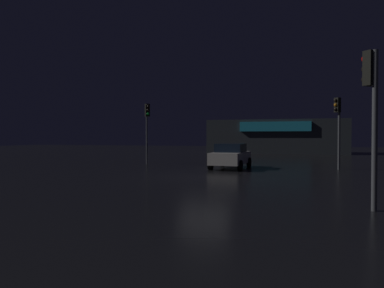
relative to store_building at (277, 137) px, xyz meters
name	(u,v)px	position (x,y,z in m)	size (l,w,h in m)	color
ground_plane	(204,177)	(-1.24, -29.77, -2.04)	(120.00, 120.00, 0.00)	black
store_building	(277,137)	(0.00, 0.00, 0.00)	(16.46, 7.38, 4.07)	#33383D
traffic_signal_main	(338,119)	(5.46, -23.25, 1.06)	(0.42, 0.42, 4.41)	#595B60
traffic_signal_opposite	(147,119)	(-7.63, -22.41, 1.26)	(0.41, 0.43, 4.45)	#595B60
traffic_signal_cross_left	(372,98)	(5.40, -36.43, 1.04)	(0.42, 0.42, 4.39)	#595B60
car_near	(231,156)	(-0.98, -24.35, -1.23)	(2.15, 4.34, 1.59)	silver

